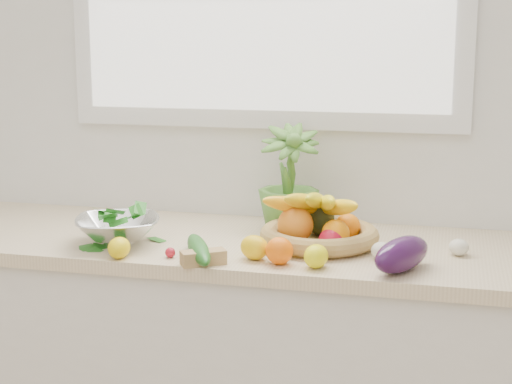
% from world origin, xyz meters
% --- Properties ---
extents(back_wall, '(4.50, 0.02, 2.70)m').
position_xyz_m(back_wall, '(0.00, 2.25, 1.35)').
color(back_wall, white).
rests_on(back_wall, ground).
extents(countertop, '(2.24, 0.62, 0.04)m').
position_xyz_m(countertop, '(0.00, 1.95, 0.88)').
color(countertop, beige).
rests_on(countertop, counter_cabinet).
extents(orange_loose, '(0.10, 0.10, 0.07)m').
position_xyz_m(orange_loose, '(0.17, 1.73, 0.94)').
color(orange_loose, '#FF6508').
rests_on(orange_loose, countertop).
extents(lemon_a, '(0.06, 0.07, 0.06)m').
position_xyz_m(lemon_a, '(-0.27, 1.67, 0.93)').
color(lemon_a, yellow).
rests_on(lemon_a, countertop).
extents(lemon_b, '(0.07, 0.09, 0.06)m').
position_xyz_m(lemon_b, '(0.26, 1.72, 0.93)').
color(lemon_b, yellow).
rests_on(lemon_b, countertop).
extents(lemon_c, '(0.11, 0.10, 0.07)m').
position_xyz_m(lemon_c, '(0.09, 1.75, 0.93)').
color(lemon_c, yellow).
rests_on(lemon_c, countertop).
extents(apple, '(0.09, 0.09, 0.07)m').
position_xyz_m(apple, '(0.28, 1.86, 0.94)').
color(apple, red).
rests_on(apple, countertop).
extents(ginger, '(0.13, 0.11, 0.04)m').
position_xyz_m(ginger, '(-0.03, 1.68, 0.92)').
color(ginger, tan).
rests_on(ginger, countertop).
extents(garlic_a, '(0.07, 0.07, 0.04)m').
position_xyz_m(garlic_a, '(0.33, 1.86, 0.92)').
color(garlic_a, white).
rests_on(garlic_a, countertop).
extents(garlic_b, '(0.06, 0.06, 0.05)m').
position_xyz_m(garlic_b, '(0.63, 1.93, 0.92)').
color(garlic_b, beige).
rests_on(garlic_b, countertop).
extents(garlic_c, '(0.07, 0.07, 0.05)m').
position_xyz_m(garlic_c, '(0.42, 1.84, 0.92)').
color(garlic_c, silver).
rests_on(garlic_c, countertop).
extents(eggplant, '(0.18, 0.24, 0.09)m').
position_xyz_m(eggplant, '(0.48, 1.74, 0.94)').
color(eggplant, '#30103A').
rests_on(eggplant, countertop).
extents(cucumber, '(0.17, 0.27, 0.05)m').
position_xyz_m(cucumber, '(-0.06, 1.72, 0.93)').
color(cucumber, '#1A5A1B').
rests_on(cucumber, countertop).
extents(radish, '(0.04, 0.04, 0.03)m').
position_xyz_m(radish, '(-0.14, 1.71, 0.91)').
color(radish, red).
rests_on(radish, countertop).
extents(potted_herb, '(0.23, 0.23, 0.34)m').
position_xyz_m(potted_herb, '(0.11, 2.09, 1.06)').
color(potted_herb, '#4C812F').
rests_on(potted_herb, countertop).
extents(fruit_basket, '(0.36, 0.36, 0.18)m').
position_xyz_m(fruit_basket, '(0.23, 1.94, 0.95)').
color(fruit_basket, '#A9834B').
rests_on(fruit_basket, countertop).
extents(colander_with_spinach, '(0.32, 0.32, 0.12)m').
position_xyz_m(colander_with_spinach, '(-0.33, 1.81, 0.96)').
color(colander_with_spinach, white).
rests_on(colander_with_spinach, countertop).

